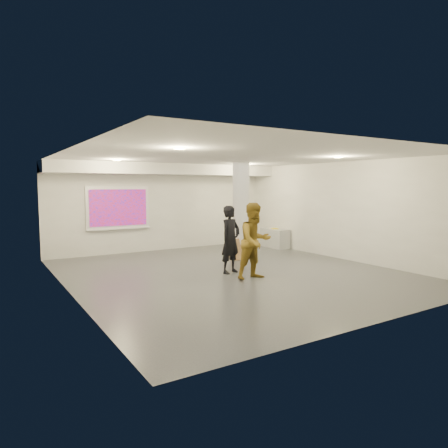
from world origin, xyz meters
TOP-DOWN VIEW (x-y plane):
  - floor at (0.00, 0.00)m, footprint 8.00×9.00m
  - ceiling at (0.00, 0.00)m, footprint 8.00×9.00m
  - wall_back at (0.00, 4.50)m, footprint 8.00×0.01m
  - wall_front at (0.00, -4.50)m, footprint 8.00×0.01m
  - wall_left at (-4.00, 0.00)m, footprint 0.01×9.00m
  - wall_right at (4.00, 0.00)m, footprint 0.01×9.00m
  - soffit_band at (0.00, 3.95)m, footprint 8.00×1.10m
  - downlight_nw at (-2.20, 2.50)m, footprint 0.22×0.22m
  - downlight_ne at (2.20, 2.50)m, footprint 0.22×0.22m
  - downlight_sw at (-2.20, -1.50)m, footprint 0.22×0.22m
  - downlight_se at (2.20, -1.50)m, footprint 0.22×0.22m
  - column at (1.50, 1.80)m, footprint 0.52×0.52m
  - projection_screen at (-1.60, 4.45)m, footprint 2.10×0.13m
  - credenza at (3.72, 2.82)m, footprint 0.52×1.20m
  - papers_stack at (3.76, 2.98)m, footprint 0.33×0.40m
  - postit_pad at (3.66, 2.76)m, footprint 0.28×0.33m
  - cardboard_back at (1.18, 1.57)m, footprint 0.60×0.23m
  - cardboard_front at (1.21, 1.42)m, footprint 0.43×0.16m
  - woman at (-0.02, 0.04)m, footprint 0.74×0.59m
  - man at (0.10, -0.86)m, footprint 0.92×0.73m

SIDE VIEW (x-z plane):
  - floor at x=0.00m, z-range -0.01..0.01m
  - cardboard_front at x=1.21m, z-range 0.00..0.47m
  - cardboard_back at x=1.18m, z-range 0.00..0.63m
  - credenza at x=3.72m, z-range 0.00..0.69m
  - papers_stack at x=3.76m, z-range 0.69..0.71m
  - postit_pad at x=3.66m, z-range 0.69..0.72m
  - woman at x=-0.02m, z-range 0.00..1.76m
  - man at x=0.10m, z-range 0.00..1.86m
  - wall_back at x=0.00m, z-range 0.00..3.00m
  - wall_front at x=0.00m, z-range 0.00..3.00m
  - wall_left at x=-4.00m, z-range 0.00..3.00m
  - wall_right at x=4.00m, z-range 0.00..3.00m
  - column at x=1.50m, z-range 0.00..3.00m
  - projection_screen at x=-1.60m, z-range 0.82..2.24m
  - soffit_band at x=0.00m, z-range 2.64..3.00m
  - downlight_nw at x=-2.20m, z-range 2.97..2.99m
  - downlight_ne at x=2.20m, z-range 2.97..2.99m
  - downlight_sw at x=-2.20m, z-range 2.97..2.99m
  - downlight_se at x=2.20m, z-range 2.97..2.99m
  - ceiling at x=0.00m, z-range 3.00..3.00m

